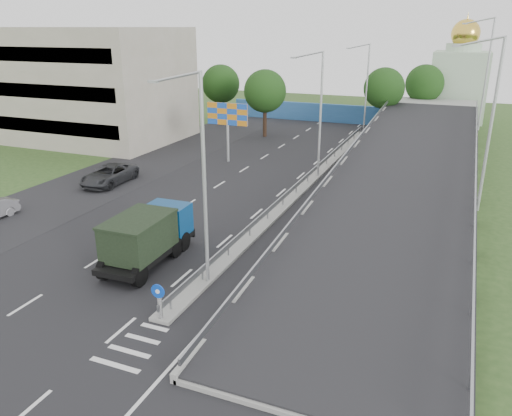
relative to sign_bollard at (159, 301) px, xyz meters
The scene contains 20 objects.
ground 2.41m from the sign_bollard, 90.00° to the right, with size 160.00×160.00×0.00m, color #2D4C1E.
road_surface 18.11m from the sign_bollard, 99.55° to the left, with size 26.00×90.00×0.04m, color black.
parking_strip 23.98m from the sign_bollard, 131.91° to the left, with size 8.00×90.00×0.05m, color black.
median 21.85m from the sign_bollard, 90.00° to the left, with size 1.00×44.00×0.20m, color gray.
overpass_ramp 23.09m from the sign_bollard, 71.04° to the left, with size 10.00×50.00×3.50m.
median_guardrail 21.83m from the sign_bollard, 90.00° to the left, with size 0.09×44.00×0.71m.
sign_bollard is the anchor object (origin of this frame).
lamp_post_near 6.12m from the sign_bollard, 88.36° to the left, with size 2.74×0.18×10.08m.
lamp_post_mid 24.30m from the sign_bollard, 89.74° to the left, with size 2.74×0.18×10.08m.
lamp_post_far 44.08m from the sign_bollard, 89.86° to the left, with size 2.74×0.18×10.08m.
beige_building 42.59m from the sign_bollard, 135.17° to the left, with size 24.00×14.00×12.00m, color gray.
blue_wall 49.99m from the sign_bollard, 94.59° to the left, with size 30.00×0.50×2.40m, color #285893.
church 58.84m from the sign_bollard, 80.19° to the left, with size 7.00×7.00×13.80m.
billboard 27.53m from the sign_bollard, 109.21° to the left, with size 4.00×0.24×5.50m.
tree_left_mid 39.34m from the sign_bollard, 104.81° to the left, with size 4.80×4.80×7.60m.
tree_median_far 46.06m from the sign_bollard, 87.50° to the left, with size 4.80×4.80×7.60m.
tree_left_far 46.64m from the sign_bollard, 112.80° to the left, with size 4.80×4.80×7.60m.
tree_ramp_far 53.33m from the sign_bollard, 83.52° to the left, with size 4.80×4.80×7.60m.
dump_truck 6.19m from the sign_bollard, 127.96° to the left, with size 2.63×6.50×2.84m.
parked_car_c 21.68m from the sign_bollard, 133.36° to the left, with size 2.51×5.44×1.51m, color #2A2C2F.
Camera 1 is at (10.85, -13.41, 12.00)m, focal length 35.00 mm.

